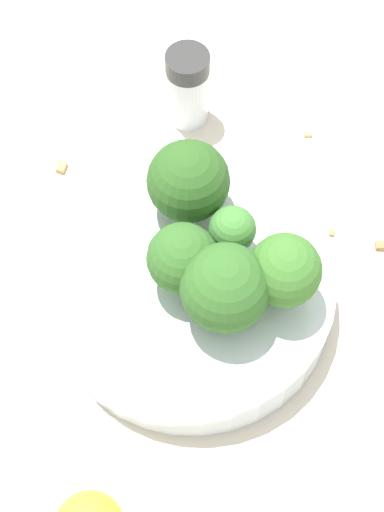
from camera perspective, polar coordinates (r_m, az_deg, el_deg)
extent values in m
plane|color=beige|center=(0.62, 0.00, -3.14)|extent=(3.00, 3.00, 0.00)
cylinder|color=silver|center=(0.61, 0.00, -2.37)|extent=(0.20, 0.20, 0.04)
cylinder|color=#8EB770|center=(0.57, 2.14, -3.21)|extent=(0.02, 0.02, 0.03)
sphere|color=#2D5B23|center=(0.55, 2.22, -2.14)|extent=(0.06, 0.06, 0.06)
cylinder|color=#8EB770|center=(0.57, 5.96, -2.05)|extent=(0.02, 0.02, 0.03)
sphere|color=#386B28|center=(0.55, 6.18, -0.96)|extent=(0.05, 0.05, 0.05)
cylinder|color=#84AD66|center=(0.59, 2.64, 0.97)|extent=(0.02, 0.02, 0.02)
sphere|color=#3D7533|center=(0.58, 2.71, 1.80)|extent=(0.03, 0.03, 0.03)
cylinder|color=#8EB770|center=(0.61, -0.24, 3.85)|extent=(0.02, 0.02, 0.02)
sphere|color=#28511E|center=(0.59, -0.25, 5.02)|extent=(0.06, 0.06, 0.06)
cylinder|color=#8EB770|center=(0.58, -0.60, -1.21)|extent=(0.03, 0.03, 0.02)
sphere|color=#2D5B23|center=(0.56, -0.62, -0.22)|extent=(0.05, 0.05, 0.05)
cylinder|color=silver|center=(0.69, -0.29, 10.76)|extent=(0.03, 0.03, 0.06)
cylinder|color=#2D2D2D|center=(0.67, -0.30, 12.71)|extent=(0.03, 0.03, 0.02)
cube|color=tan|center=(0.71, 7.74, 8.11)|extent=(0.01, 0.01, 0.01)
cube|color=#AD7F4C|center=(0.69, -8.72, 5.98)|extent=(0.01, 0.01, 0.01)
cube|color=olive|center=(0.66, 12.57, 0.76)|extent=(0.01, 0.01, 0.01)
cube|color=olive|center=(0.66, 9.33, 1.59)|extent=(0.01, 0.01, 0.01)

